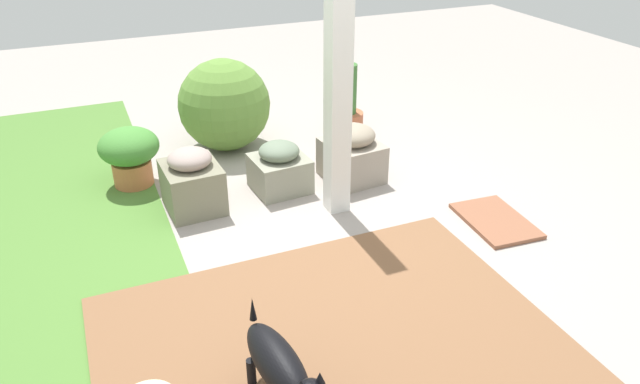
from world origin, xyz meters
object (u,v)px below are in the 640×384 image
Objects in this scene: stone_planter_mid at (192,182)px; round_shrub at (224,105)px; stone_planter_nearest at (352,154)px; stone_planter_near at (280,168)px; terracotta_pot_broad at (130,153)px; terracotta_pot_tall at (347,109)px; porch_pillar at (338,75)px; doormat at (496,221)px; dog at (282,369)px.

stone_planter_mid is 1.13m from round_shrub.
stone_planter_nearest is 1.27m from round_shrub.
stone_planter_mid is (-0.03, 0.69, 0.04)m from stone_planter_near.
stone_planter_mid reaches higher than terracotta_pot_broad.
stone_planter_mid is 0.71× the size of terracotta_pot_tall.
porch_pillar is at bearing -162.02° from round_shrub.
stone_planter_nearest is at bearing -90.57° from stone_planter_mid.
terracotta_pot_tall is 1.95m from doormat.
terracotta_pot_broad reaches higher than stone_planter_nearest.
terracotta_pot_tall is at bearing -95.87° from round_shrub.
terracotta_pot_broad is (0.98, 1.33, -0.74)m from porch_pillar.
porch_pillar is 1.65m from terracotta_pot_tall.
stone_planter_near is 0.65× the size of dog.
porch_pillar reaches higher than stone_planter_nearest.
stone_planter_mid reaches higher than dog.
stone_planter_mid is 0.68m from terracotta_pot_broad.
terracotta_pot_broad is at bearing 53.64° from porch_pillar.
round_shrub is 0.98m from terracotta_pot_broad.
stone_planter_nearest is 0.62× the size of round_shrub.
doormat is (-1.03, -0.65, -0.20)m from stone_planter_nearest.
doormat is at bearing -125.09° from terracotta_pot_broad.
porch_pillar is at bearing -31.56° from dog.
terracotta_pot_tall is 0.99× the size of dog.
terracotta_pot_broad reaches higher than doormat.
terracotta_pot_broad is 2.82m from doormat.
doormat is (-2.03, -1.42, -0.39)m from round_shrub.
dog is at bearing 160.87° from stone_planter_near.
dog is (-2.05, 0.04, 0.05)m from stone_planter_mid.
round_shrub is at bearing -64.56° from terracotta_pot_broad.
terracotta_pot_broad is 2.64m from dog.
stone_planter_mid is 2.05m from dog.
stone_planter_nearest is at bearing 157.01° from terracotta_pot_tall.
stone_planter_near is at bearing -116.99° from terracotta_pot_broad.
dog is at bearing 169.68° from round_shrub.
doormat is at bearing -171.79° from terracotta_pot_tall.
porch_pillar reaches higher than round_shrub.
terracotta_pot_broad is at bearing 70.56° from stone_planter_nearest.
terracotta_pot_tall is (0.30, -2.02, -0.04)m from terracotta_pot_broad.
porch_pillar reaches higher than dog.
stone_planter_near is at bearing 32.40° from porch_pillar.
stone_planter_near is at bearing -87.17° from stone_planter_mid.
stone_planter_near is 1.66m from doormat.
terracotta_pot_tall is (1.28, -0.69, -0.78)m from porch_pillar.
porch_pillar is 4.29× the size of stone_planter_mid.
porch_pillar is at bearing 151.80° from terracotta_pot_tall.
stone_planter_nearest is 0.82× the size of doormat.
terracotta_pot_broad is 0.70× the size of dog.
stone_planter_mid is at bearing -147.51° from terracotta_pot_broad.
terracotta_pot_tall is (0.88, -0.37, 0.02)m from stone_planter_nearest.
round_shrub is at bearing 10.15° from stone_planter_near.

